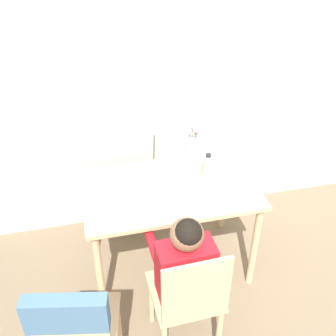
{
  "coord_description": "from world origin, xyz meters",
  "views": [
    {
      "loc": [
        -0.77,
        -0.54,
        2.36
      ],
      "look_at": [
        -0.28,
        1.53,
        0.93
      ],
      "focal_mm": 42.0,
      "sensor_mm": 36.0,
      "label": 1
    }
  ],
  "objects": [
    {
      "name": "chair_occupied",
      "position": [
        -0.32,
        0.85,
        0.46
      ],
      "size": [
        0.41,
        0.41,
        0.89
      ],
      "rotation": [
        0.0,
        0.0,
        3.17
      ],
      "color": "#D6B784",
      "rests_on": "ground_plane"
    },
    {
      "name": "wall_back",
      "position": [
        0.0,
        2.23,
        1.25
      ],
      "size": [
        6.4,
        0.05,
        2.5
      ],
      "color": "silver",
      "rests_on": "ground_plane"
    },
    {
      "name": "dining_table",
      "position": [
        -0.26,
        1.55,
        0.65
      ],
      "size": [
        1.18,
        0.73,
        0.75
      ],
      "color": "#D6B784",
      "rests_on": "ground_plane"
    },
    {
      "name": "flower_vase",
      "position": [
        -0.04,
        1.77,
        0.88
      ],
      "size": [
        0.11,
        0.11,
        0.34
      ],
      "color": "silver",
      "rests_on": "dining_table"
    },
    {
      "name": "person_seated",
      "position": [
        -0.32,
        0.97,
        0.64
      ],
      "size": [
        0.34,
        0.43,
        1.01
      ],
      "rotation": [
        0.0,
        0.0,
        3.17
      ],
      "color": "red",
      "rests_on": "ground_plane"
    },
    {
      "name": "water_bottle",
      "position": [
        0.03,
        1.61,
        0.84
      ],
      "size": [
        0.06,
        0.06,
        0.19
      ],
      "color": "silver",
      "rests_on": "dining_table"
    },
    {
      "name": "cardboard_panel",
      "position": [
        -0.58,
        2.09,
        0.51
      ],
      "size": [
        0.61,
        0.16,
        1.02
      ],
      "color": "silver",
      "rests_on": "ground_plane"
    },
    {
      "name": "laptop",
      "position": [
        -0.27,
        1.51,
        0.8
      ],
      "size": [
        0.37,
        0.3,
        0.24
      ],
      "rotation": [
        0.0,
        0.0,
        -0.18
      ],
      "color": "#B2B2B7",
      "rests_on": "dining_table"
    },
    {
      "name": "chair_spare",
      "position": [
        -0.95,
        0.72,
        0.61
      ],
      "size": [
        0.48,
        0.5,
        0.9
      ],
      "rotation": [
        0.0,
        0.0,
        2.94
      ],
      "color": "#D6B784",
      "rests_on": "ground_plane"
    }
  ]
}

